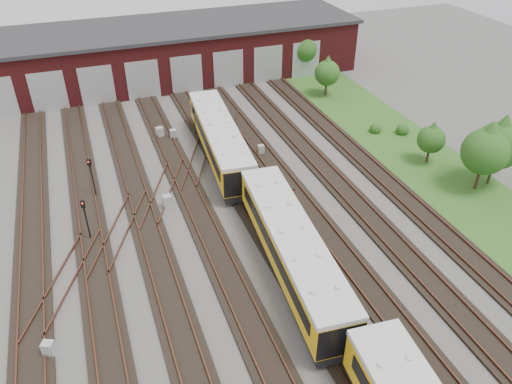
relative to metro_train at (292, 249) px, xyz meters
name	(u,v)px	position (x,y,z in m)	size (l,w,h in m)	color
ground	(273,298)	(-2.00, -1.76, -1.97)	(120.00, 120.00, 0.00)	#484643
track_network	(267,291)	(-2.17, -1.18, -1.86)	(30.40, 70.00, 0.33)	black
maintenance_shed	(150,53)	(-2.01, 38.21, 1.23)	(51.00, 12.50, 6.35)	#551516
grass_verge	(429,167)	(17.00, 8.24, -1.94)	(8.00, 55.00, 0.05)	#28511B
metro_train	(292,249)	(0.00, 0.00, 0.00)	(4.10, 47.67, 3.20)	black
signal_mast_0	(85,215)	(-12.07, 8.11, 0.21)	(0.30, 0.28, 3.39)	black
signal_mast_1	(91,173)	(-11.19, 13.64, 0.26)	(0.33, 0.32, 3.48)	black
signal_mast_2	(195,118)	(-0.90, 21.34, -0.12)	(0.24, 0.22, 2.88)	black
signal_mast_3	(292,200)	(2.38, 5.33, -0.22)	(0.25, 0.23, 2.71)	black
relay_cabinet_0	(49,349)	(-15.02, -1.51, -1.46)	(0.61, 0.51, 1.01)	#9DA1A2
relay_cabinet_1	(160,133)	(-4.29, 22.09, -1.42)	(0.66, 0.55, 1.10)	#9DA1A2
relay_cabinet_2	(167,202)	(-6.06, 10.15, -1.42)	(0.65, 0.55, 1.09)	#9DA1A2
relay_cabinet_3	(173,134)	(-3.11, 21.39, -1.48)	(0.58, 0.49, 0.97)	#9DA1A2
relay_cabinet_4	(261,150)	(3.77, 15.54, -1.50)	(0.57, 0.47, 0.94)	#9DA1A2
tree_0	(304,45)	(16.09, 33.24, 1.72)	(3.46, 3.46, 5.74)	#362118
tree_1	(327,70)	(15.72, 25.99, 1.05)	(2.84, 2.84, 4.71)	#362118
tree_2	(500,140)	(19.87, 4.24, 2.14)	(3.86, 3.86, 6.39)	#362118
tree_3	(432,136)	(17.26, 9.02, 0.62)	(2.43, 2.43, 4.03)	#362118
tree_4	(487,146)	(18.30, 3.94, 2.01)	(3.74, 3.74, 6.20)	#362118
bush_1	(376,127)	(16.09, 15.77, -1.39)	(1.16, 1.16, 1.16)	#1D4513
bush_2	(403,128)	(18.43, 14.58, -1.32)	(1.29, 1.29, 1.29)	#1D4513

